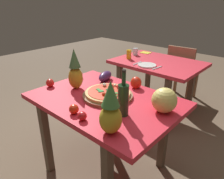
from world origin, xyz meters
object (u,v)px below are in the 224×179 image
dinner_plate (147,65)px  dining_chair (182,70)px  wine_bottle (123,99)px  tomato_at_corner (82,116)px  tomato_near_board (79,74)px  drinking_glass_water (135,52)px  pineapple_left (111,111)px  knife_utensil (157,68)px  pineapple_right (75,71)px  fork_utensil (137,63)px  tomato_beside_pepper (74,109)px  pizza_board (108,95)px  background_table (157,69)px  melon (164,100)px  display_table (105,108)px  tomato_by_bottle (50,83)px  napkin_folded (146,53)px  pizza (108,92)px  eggplant (105,76)px  drinking_glass_juice (129,54)px  bell_pepper (136,83)px

dinner_plate → dining_chair: bearing=85.4°
dining_chair → wine_bottle: (0.44, -1.95, 0.38)m
tomato_at_corner → tomato_near_board: tomato_near_board is taller
tomato_near_board → drinking_glass_water: bearing=96.3°
pineapple_left → tomato_near_board: bearing=151.3°
drinking_glass_water → knife_utensil: bearing=-30.4°
pineapple_right → fork_utensil: (-0.04, 1.00, -0.16)m
wine_bottle → knife_utensil: 1.15m
tomato_at_corner → tomato_beside_pepper: (-0.11, 0.02, 0.00)m
pizza_board → pineapple_right: size_ratio=1.14×
background_table → wine_bottle: (0.51, -1.33, 0.23)m
melon → fork_utensil: bearing=134.7°
drinking_glass_water → melon: bearing=-46.5°
tomato_near_board → dinner_plate: size_ratio=0.34×
display_table → pizza_board: (0.00, 0.03, 0.11)m
tomato_by_bottle → dinner_plate: tomato_by_bottle is taller
background_table → dining_chair: bearing=84.0°
dining_chair → tomato_by_bottle: (-0.37, -2.01, 0.29)m
background_table → dining_chair: size_ratio=1.27×
dining_chair → wine_bottle: wine_bottle is taller
tomato_by_bottle → tomato_beside_pepper: tomato_by_bottle is taller
dinner_plate → napkin_folded: (-0.37, 0.53, -0.01)m
pizza → tomato_at_corner: pizza is taller
dining_chair → tomato_near_board: size_ratio=11.51×
pizza → drinking_glass_water: (-0.65, 1.26, 0.01)m
drinking_glass_water → knife_utensil: drinking_glass_water is taller
wine_bottle → pineapple_right: pineapple_right is taller
tomato_at_corner → napkin_folded: (-0.73, 1.84, -0.03)m
dining_chair → tomato_beside_pepper: 2.19m
pineapple_left → melon: 0.46m
tomato_at_corner → wine_bottle: bearing=56.2°
pizza → drinking_glass_water: drinking_glass_water is taller
dining_chair → tomato_near_board: 1.74m
dining_chair → pizza: size_ratio=2.29×
display_table → background_table: same height
drinking_glass_water → tomato_near_board: bearing=-83.7°
melon → dinner_plate: size_ratio=0.82×
display_table → pineapple_right: 0.42m
eggplant → wine_bottle: bearing=-35.7°
pineapple_right → tomato_at_corner: 0.57m
tomato_at_corner → drinking_glass_water: drinking_glass_water is taller
tomato_near_board → napkin_folded: (-0.08, 1.33, -0.03)m
dinner_plate → knife_utensil: 0.14m
display_table → fork_utensil: bearing=111.3°
eggplant → pizza_board: bearing=-42.8°
eggplant → drinking_glass_juice: size_ratio=1.68×
bell_pepper → fork_utensil: size_ratio=0.61×
display_table → wine_bottle: 0.37m
pizza_board → pizza: (0.00, 0.00, 0.03)m
drinking_glass_water → tomato_at_corner: bearing=-64.9°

